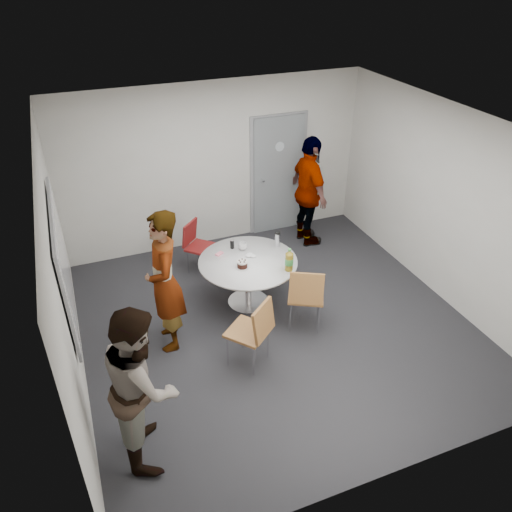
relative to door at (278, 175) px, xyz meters
name	(u,v)px	position (x,y,z in m)	size (l,w,h in m)	color
floor	(275,323)	(-1.10, -2.48, -1.03)	(5.00, 5.00, 0.00)	black
ceiling	(280,129)	(-1.10, -2.48, 1.67)	(5.00, 5.00, 0.00)	silver
wall_back	(216,166)	(-1.10, 0.02, 0.32)	(5.00, 5.00, 0.00)	#B7B6AE
wall_left	(62,281)	(-3.60, -2.48, 0.32)	(5.00, 5.00, 0.00)	#B7B6AE
wall_right	(444,204)	(1.40, -2.48, 0.32)	(5.00, 5.00, 0.00)	#B7B6AE
wall_front	(399,378)	(-1.10, -4.98, 0.32)	(5.00, 5.00, 0.00)	#B7B6AE
door	(278,175)	(0.00, 0.00, 0.00)	(1.02, 0.17, 2.12)	slate
whiteboard	(63,262)	(-3.56, -2.28, 0.42)	(0.04, 1.90, 1.25)	gray
table	(250,266)	(-1.24, -1.91, -0.41)	(1.36, 1.36, 1.04)	silver
chair_near_left	(255,328)	(-1.64, -3.09, -0.46)	(0.64, 0.65, 0.93)	brown
chair_near_right	(306,293)	(-0.78, -2.71, -0.44)	(0.62, 0.64, 0.95)	brown
chair_far	(196,242)	(-1.71, -0.80, -0.53)	(0.57, 0.57, 0.83)	maroon
person_main	(165,282)	(-2.50, -2.31, -0.09)	(0.68, 0.45, 1.87)	#A5C6EA
person_left	(142,384)	(-3.05, -3.79, -0.15)	(0.85, 0.66, 1.75)	white
person_right	(309,192)	(0.28, -0.64, -0.09)	(1.10, 0.46, 1.87)	black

